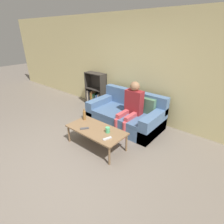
{
  "coord_description": "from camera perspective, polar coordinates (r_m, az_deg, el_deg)",
  "views": [
    {
      "loc": [
        2.28,
        -1.34,
        2.16
      ],
      "look_at": [
        0.1,
        1.3,
        0.57
      ],
      "focal_mm": 28.0,
      "sensor_mm": 36.0,
      "label": 1
    }
  ],
  "objects": [
    {
      "name": "tv_remote_1",
      "position": [
        3.15,
        -1.55,
        -8.66
      ],
      "size": [
        0.1,
        0.18,
        0.02
      ],
      "rotation": [
        0.0,
        0.0,
        -0.33
      ],
      "color": "#B7B7BC",
      "rests_on": "coffee_table"
    },
    {
      "name": "bookshelf",
      "position": [
        5.53,
        -5.24,
        6.06
      ],
      "size": [
        0.67,
        0.28,
        1.03
      ],
      "color": "#332D28",
      "rests_on": "ground_plane"
    },
    {
      "name": "tv_remote_0",
      "position": [
        3.5,
        -8.94,
        -5.3
      ],
      "size": [
        0.14,
        0.16,
        0.02
      ],
      "rotation": [
        0.0,
        0.0,
        -0.66
      ],
      "color": "#47474C",
      "rests_on": "coffee_table"
    },
    {
      "name": "ground_plane",
      "position": [
        3.41,
        -15.9,
        -15.42
      ],
      "size": [
        22.0,
        22.0,
        0.0
      ],
      "primitive_type": "plane",
      "color": "#70665B"
    },
    {
      "name": "coffee_table",
      "position": [
        3.49,
        -5.21,
        -6.05
      ],
      "size": [
        1.2,
        0.59,
        0.4
      ],
      "color": "brown",
      "rests_on": "ground_plane"
    },
    {
      "name": "person_adult",
      "position": [
        4.02,
        6.6,
        2.75
      ],
      "size": [
        0.41,
        0.67,
        1.15
      ],
      "rotation": [
        0.0,
        0.0,
        0.01
      ],
      "color": "#C6474C",
      "rests_on": "ground_plane"
    },
    {
      "name": "bottle",
      "position": [
        3.81,
        -9.0,
        -1.01
      ],
      "size": [
        0.06,
        0.06,
        0.26
      ],
      "color": "olive",
      "rests_on": "coffee_table"
    },
    {
      "name": "cup_near",
      "position": [
        3.32,
        -1.42,
        -5.87
      ],
      "size": [
        0.08,
        0.08,
        0.11
      ],
      "color": "#4CB77A",
      "rests_on": "coffee_table"
    },
    {
      "name": "couch",
      "position": [
        4.35,
        4.64,
        -0.98
      ],
      "size": [
        1.77,
        0.98,
        0.81
      ],
      "color": "#4C6B93",
      "rests_on": "ground_plane"
    },
    {
      "name": "wall_back",
      "position": [
        4.56,
        9.14,
        13.78
      ],
      "size": [
        12.0,
        0.06,
        2.6
      ],
      "color": "beige",
      "rests_on": "ground_plane"
    }
  ]
}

